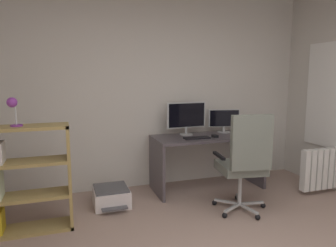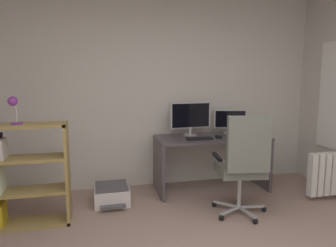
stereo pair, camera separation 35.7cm
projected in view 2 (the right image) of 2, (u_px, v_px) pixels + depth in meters
The scene contains 10 objects.
wall_back at pixel (152, 90), 4.37m from camera, with size 4.70×0.10×2.70m, color silver.
desk at pixel (212, 151), 4.23m from camera, with size 1.49×0.64×0.74m.
monitor_main at pixel (190, 116), 4.26m from camera, with size 0.57×0.18×0.45m.
monitor_secondary at pixel (230, 120), 4.40m from camera, with size 0.45×0.18×0.33m.
keyboard at pixel (199, 139), 4.01m from camera, with size 0.34×0.13×0.02m, color black.
computer_mouse at pixel (218, 137), 4.08m from camera, with size 0.06×0.10×0.03m, color black.
office_chair at pixel (243, 162), 3.37m from camera, with size 0.63×0.62×1.15m.
bookshelf at pixel (9, 177), 3.18m from camera, with size 0.93×0.30×1.07m.
desk_lamp at pixel (14, 105), 3.09m from camera, with size 0.13×0.11×0.28m.
printer at pixel (112, 194), 3.83m from camera, with size 0.42×0.51×0.22m.
Camera 2 is at (-0.77, -1.56, 1.54)m, focal length 33.42 mm.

